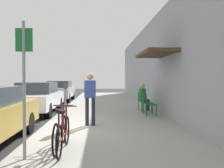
{
  "coord_description": "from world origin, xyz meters",
  "views": [
    {
      "loc": [
        1.82,
        -7.52,
        1.65
      ],
      "look_at": [
        2.58,
        7.4,
        1.29
      ],
      "focal_mm": 38.54,
      "sensor_mm": 36.0,
      "label": 1
    }
  ],
  "objects_px": {
    "cafe_chair_0": "(149,104)",
    "cafe_chair_1": "(146,102)",
    "parked_car_1": "(37,97)",
    "bicycle_0": "(60,132)",
    "pedestrian_standing": "(90,95)",
    "parking_meter": "(65,97)",
    "parked_car_2": "(60,91)",
    "street_sign": "(24,79)",
    "cafe_chair_2": "(142,100)",
    "bicycle_1": "(63,134)",
    "seated_patron_2": "(143,96)"
  },
  "relations": [
    {
      "from": "cafe_chair_1",
      "to": "cafe_chair_0",
      "type": "bearing_deg",
      "value": -89.84
    },
    {
      "from": "parked_car_2",
      "to": "bicycle_0",
      "type": "distance_m",
      "value": 12.61
    },
    {
      "from": "bicycle_0",
      "to": "cafe_chair_1",
      "type": "bearing_deg",
      "value": 60.81
    },
    {
      "from": "pedestrian_standing",
      "to": "cafe_chair_2",
      "type": "bearing_deg",
      "value": 56.06
    },
    {
      "from": "parked_car_2",
      "to": "street_sign",
      "type": "relative_size",
      "value": 1.69
    },
    {
      "from": "bicycle_1",
      "to": "pedestrian_standing",
      "type": "distance_m",
      "value": 2.82
    },
    {
      "from": "parked_car_1",
      "to": "parking_meter",
      "type": "xyz_separation_m",
      "value": [
        1.55,
        -1.75,
        0.14
      ]
    },
    {
      "from": "parked_car_1",
      "to": "parking_meter",
      "type": "distance_m",
      "value": 2.34
    },
    {
      "from": "pedestrian_standing",
      "to": "bicycle_1",
      "type": "bearing_deg",
      "value": -99.45
    },
    {
      "from": "parked_car_2",
      "to": "street_sign",
      "type": "height_order",
      "value": "street_sign"
    },
    {
      "from": "parked_car_1",
      "to": "bicycle_0",
      "type": "height_order",
      "value": "parked_car_1"
    },
    {
      "from": "street_sign",
      "to": "seated_patron_2",
      "type": "height_order",
      "value": "street_sign"
    },
    {
      "from": "cafe_chair_2",
      "to": "cafe_chair_0",
      "type": "bearing_deg",
      "value": -89.98
    },
    {
      "from": "cafe_chair_0",
      "to": "pedestrian_standing",
      "type": "bearing_deg",
      "value": -141.84
    },
    {
      "from": "parked_car_1",
      "to": "seated_patron_2",
      "type": "distance_m",
      "value": 4.98
    },
    {
      "from": "parked_car_1",
      "to": "seated_patron_2",
      "type": "xyz_separation_m",
      "value": [
        4.98,
        -0.18,
        0.07
      ]
    },
    {
      "from": "parked_car_1",
      "to": "cafe_chair_1",
      "type": "relative_size",
      "value": 5.06
    },
    {
      "from": "bicycle_0",
      "to": "bicycle_1",
      "type": "relative_size",
      "value": 1.0
    },
    {
      "from": "parking_meter",
      "to": "cafe_chair_1",
      "type": "relative_size",
      "value": 1.52
    },
    {
      "from": "cafe_chair_0",
      "to": "cafe_chair_1",
      "type": "height_order",
      "value": "same"
    },
    {
      "from": "bicycle_1",
      "to": "cafe_chair_1",
      "type": "bearing_deg",
      "value": 62.36
    },
    {
      "from": "street_sign",
      "to": "parked_car_1",
      "type": "bearing_deg",
      "value": 102.45
    },
    {
      "from": "cafe_chair_1",
      "to": "pedestrian_standing",
      "type": "distance_m",
      "value": 3.48
    },
    {
      "from": "cafe_chair_2",
      "to": "parked_car_2",
      "type": "bearing_deg",
      "value": 127.3
    },
    {
      "from": "bicycle_0",
      "to": "cafe_chair_1",
      "type": "distance_m",
      "value": 5.85
    },
    {
      "from": "parking_meter",
      "to": "street_sign",
      "type": "height_order",
      "value": "street_sign"
    },
    {
      "from": "cafe_chair_1",
      "to": "cafe_chair_2",
      "type": "xyz_separation_m",
      "value": [
        0.0,
        0.87,
        0.0
      ]
    },
    {
      "from": "cafe_chair_2",
      "to": "pedestrian_standing",
      "type": "xyz_separation_m",
      "value": [
        -2.31,
        -3.43,
        0.5
      ]
    },
    {
      "from": "street_sign",
      "to": "parking_meter",
      "type": "bearing_deg",
      "value": 89.43
    },
    {
      "from": "bicycle_1",
      "to": "pedestrian_standing",
      "type": "bearing_deg",
      "value": 80.55
    },
    {
      "from": "parked_car_2",
      "to": "cafe_chair_1",
      "type": "height_order",
      "value": "parked_car_2"
    },
    {
      "from": "cafe_chair_0",
      "to": "pedestrian_standing",
      "type": "distance_m",
      "value": 2.98
    },
    {
      "from": "cafe_chair_2",
      "to": "pedestrian_standing",
      "type": "bearing_deg",
      "value": -123.94
    },
    {
      "from": "parked_car_2",
      "to": "bicycle_1",
      "type": "distance_m",
      "value": 12.79
    },
    {
      "from": "cafe_chair_1",
      "to": "seated_patron_2",
      "type": "bearing_deg",
      "value": 86.1
    },
    {
      "from": "parked_car_1",
      "to": "bicycle_0",
      "type": "xyz_separation_m",
      "value": [
        2.06,
        -6.18,
        -0.27
      ]
    },
    {
      "from": "bicycle_1",
      "to": "seated_patron_2",
      "type": "xyz_separation_m",
      "value": [
        2.82,
        6.16,
        0.34
      ]
    },
    {
      "from": "cafe_chair_1",
      "to": "seated_patron_2",
      "type": "relative_size",
      "value": 0.67
    },
    {
      "from": "parked_car_1",
      "to": "parked_car_2",
      "type": "xyz_separation_m",
      "value": [
        0.0,
        6.26,
        0.01
      ]
    },
    {
      "from": "street_sign",
      "to": "bicycle_0",
      "type": "bearing_deg",
      "value": 47.53
    },
    {
      "from": "bicycle_1",
      "to": "cafe_chair_0",
      "type": "height_order",
      "value": "bicycle_1"
    },
    {
      "from": "pedestrian_standing",
      "to": "bicycle_0",
      "type": "bearing_deg",
      "value": -102.09
    },
    {
      "from": "bicycle_0",
      "to": "cafe_chair_0",
      "type": "relative_size",
      "value": 1.97
    },
    {
      "from": "cafe_chair_1",
      "to": "pedestrian_standing",
      "type": "xyz_separation_m",
      "value": [
        -2.31,
        -2.56,
        0.5
      ]
    },
    {
      "from": "parked_car_1",
      "to": "parked_car_2",
      "type": "height_order",
      "value": "parked_car_1"
    },
    {
      "from": "street_sign",
      "to": "cafe_chair_0",
      "type": "distance_m",
      "value": 6.13
    },
    {
      "from": "cafe_chair_0",
      "to": "seated_patron_2",
      "type": "distance_m",
      "value": 1.64
    },
    {
      "from": "cafe_chair_1",
      "to": "bicycle_0",
      "type": "bearing_deg",
      "value": -119.19
    },
    {
      "from": "parked_car_1",
      "to": "bicycle_1",
      "type": "relative_size",
      "value": 2.57
    },
    {
      "from": "seated_patron_2",
      "to": "pedestrian_standing",
      "type": "relative_size",
      "value": 0.76
    }
  ]
}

